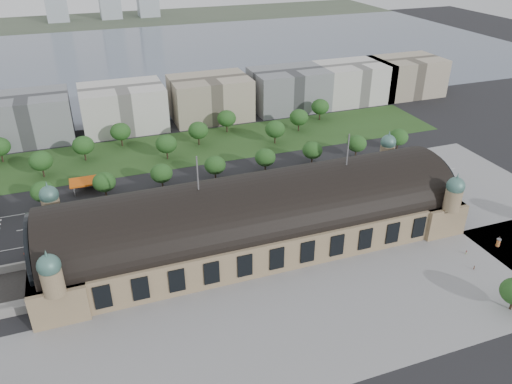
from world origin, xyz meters
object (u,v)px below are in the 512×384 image
object	(u,v)px
parked_car_2	(79,236)
parked_car_6	(176,219)
parked_car_5	(180,220)
parked_car_3	(159,227)
bus_east	(315,188)
parked_car_4	(94,233)
pedestrian_0	(466,252)
parked_car_1	(31,251)
bus_mid	(271,196)
traffic_car_4	(263,195)
pedestrian_2	(499,238)
pedestrian_1	(474,268)
parked_car_0	(56,240)
bus_west	(234,197)
traffic_car_2	(61,232)
advertising_column	(498,243)
traffic_car_5	(278,176)
petrol_station	(89,181)

from	to	relation	value
parked_car_2	parked_car_6	distance (m)	36.30
parked_car_5	parked_car_6	xyz separation A→B (m)	(-1.34, 1.61, -0.10)
parked_car_3	bus_east	distance (m)	69.57
parked_car_4	parked_car_6	distance (m)	30.91
parked_car_3	pedestrian_0	bearing A→B (deg)	36.84
parked_car_1	bus_mid	distance (m)	94.21
traffic_car_4	pedestrian_2	distance (m)	92.31
pedestrian_1	parked_car_2	bearing A→B (deg)	102.45
traffic_car_4	pedestrian_2	size ratio (longest dim) A/B	2.46
traffic_car_4	parked_car_6	distance (m)	39.36
pedestrian_1	bus_mid	bearing A→B (deg)	74.42
parked_car_0	pedestrian_0	distance (m)	147.20
bus_west	parked_car_2	bearing A→B (deg)	92.06
pedestrian_2	bus_west	bearing A→B (deg)	32.50
traffic_car_4	parked_car_1	size ratio (longest dim) A/B	0.92
traffic_car_2	pedestrian_1	world-z (taller)	pedestrian_1
traffic_car_4	bus_west	bearing A→B (deg)	-90.24
parked_car_6	pedestrian_2	world-z (taller)	pedestrian_2
advertising_column	pedestrian_1	distance (m)	19.55
traffic_car_4	advertising_column	world-z (taller)	advertising_column
bus_east	pedestrian_0	bearing A→B (deg)	-155.58
parked_car_2	traffic_car_4	bearing A→B (deg)	73.27
traffic_car_5	pedestrian_0	xyz separation A→B (m)	(39.56, -78.32, -0.02)
parked_car_1	bus_mid	size ratio (longest dim) A/B	0.43
parked_car_3	parked_car_5	distance (m)	9.08
traffic_car_4	bus_mid	xyz separation A→B (m)	(2.28, -3.10, 0.82)
petrol_station	traffic_car_5	distance (m)	83.62
traffic_car_2	parked_car_3	size ratio (longest dim) A/B	1.43
bus_mid	pedestrian_2	world-z (taller)	bus_mid
traffic_car_5	parked_car_0	distance (m)	98.22
pedestrian_1	bus_west	bearing A→B (deg)	80.49
parked_car_0	bus_mid	xyz separation A→B (m)	(85.55, 2.94, 0.81)
parked_car_0	traffic_car_4	bearing A→B (deg)	63.16
parked_car_3	parked_car_6	world-z (taller)	parked_car_3
traffic_car_2	petrol_station	bearing A→B (deg)	153.67
parked_car_0	traffic_car_2	bearing A→B (deg)	125.15
petrol_station	parked_car_6	bearing A→B (deg)	-53.59
petrol_station	bus_mid	bearing A→B (deg)	-27.78
parked_car_1	traffic_car_4	bearing A→B (deg)	69.23
traffic_car_5	pedestrian_0	bearing A→B (deg)	-156.39
petrol_station	pedestrian_1	bearing A→B (deg)	-42.08
parked_car_3	pedestrian_2	xyz separation A→B (m)	(116.04, -50.47, 0.20)
parked_car_6	bus_mid	bearing A→B (deg)	66.92
parked_car_0	parked_car_3	world-z (taller)	parked_car_0
petrol_station	bus_west	bearing A→B (deg)	-30.72
parked_car_6	traffic_car_5	bearing A→B (deg)	84.89
parked_car_2	traffic_car_5	bearing A→B (deg)	82.05
parked_car_1	pedestrian_1	xyz separation A→B (m)	(140.28, -61.56, 0.17)
parked_car_2	bus_mid	xyz separation A→B (m)	(77.48, 2.94, 0.80)
traffic_car_5	parked_car_4	size ratio (longest dim) A/B	1.00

